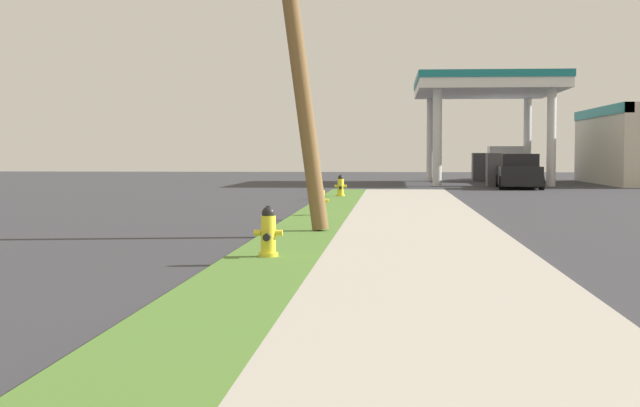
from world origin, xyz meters
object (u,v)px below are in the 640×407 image
object	(u,v)px
fire_hydrant_third	(320,202)
fire_hydrant_fourth	(341,187)
utility_pole_midground	(290,2)
car_navy_by_far_pump	(506,168)
fire_hydrant_second	(268,234)
car_black_by_near_pump	(519,173)
truck_silver_at_forecourt	(504,165)

from	to	relation	value
fire_hydrant_third	fire_hydrant_fourth	world-z (taller)	same
utility_pole_midground	car_navy_by_far_pump	distance (m)	40.38
fire_hydrant_second	car_black_by_near_pump	xyz separation A→B (m)	(7.57, 30.03, 0.28)
fire_hydrant_third	utility_pole_midground	size ratio (longest dim) A/B	0.09
truck_silver_at_forecourt	fire_hydrant_fourth	bearing A→B (deg)	-110.69
fire_hydrant_second	utility_pole_midground	distance (m)	6.35
fire_hydrant_second	car_navy_by_far_pump	xyz separation A→B (m)	(8.65, 44.03, 0.28)
utility_pole_midground	car_black_by_near_pump	bearing A→B (deg)	72.91
fire_hydrant_second	fire_hydrant_third	world-z (taller)	same
fire_hydrant_fourth	car_black_by_near_pump	xyz separation A→B (m)	(7.54, 10.68, 0.28)
car_navy_by_far_pump	truck_silver_at_forecourt	bearing A→B (deg)	-99.35
fire_hydrant_third	utility_pole_midground	world-z (taller)	utility_pole_midground
car_navy_by_far_pump	car_black_by_near_pump	bearing A→B (deg)	-94.42
fire_hydrant_fourth	car_navy_by_far_pump	distance (m)	26.14
fire_hydrant_second	fire_hydrant_fourth	bearing A→B (deg)	89.92
car_black_by_near_pump	car_navy_by_far_pump	size ratio (longest dim) A/B	1.00
fire_hydrant_second	fire_hydrant_third	size ratio (longest dim) A/B	1.00
fire_hydrant_second	fire_hydrant_fourth	size ratio (longest dim) A/B	1.00
fire_hydrant_fourth	car_navy_by_far_pump	size ratio (longest dim) A/B	0.16
utility_pole_midground	fire_hydrant_third	bearing A→B (deg)	86.87
utility_pole_midground	fire_hydrant_second	bearing A→B (deg)	-87.88
utility_pole_midground	car_black_by_near_pump	xyz separation A→B (m)	(7.75, 25.21, -3.85)
fire_hydrant_third	truck_silver_at_forecourt	distance (m)	32.48
fire_hydrant_third	truck_silver_at_forecourt	size ratio (longest dim) A/B	0.14
fire_hydrant_fourth	truck_silver_at_forecourt	bearing A→B (deg)	69.31
fire_hydrant_second	car_navy_by_far_pump	distance (m)	44.88
car_black_by_near_pump	fire_hydrant_fourth	bearing A→B (deg)	-125.23
fire_hydrant_second	truck_silver_at_forecourt	distance (m)	41.57
car_navy_by_far_pump	truck_silver_at_forecourt	distance (m)	3.32
car_black_by_near_pump	utility_pole_midground	bearing A→B (deg)	-107.09
truck_silver_at_forecourt	utility_pole_midground	bearing A→B (deg)	-102.99
fire_hydrant_third	car_black_by_near_pump	distance (m)	22.05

